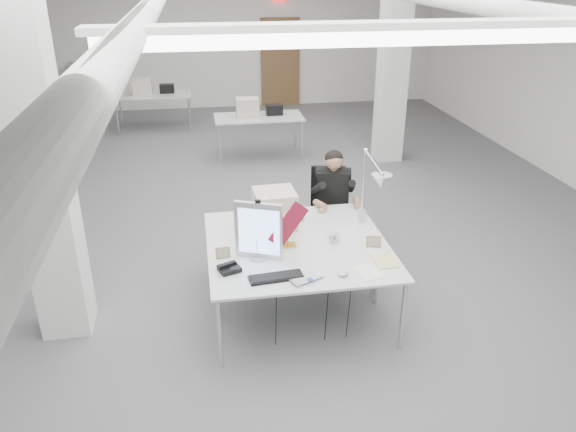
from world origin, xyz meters
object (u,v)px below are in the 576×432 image
Objects in this scene: desk_main at (306,267)px; bankers_lamp at (288,232)px; monitor at (259,231)px; office_chair at (331,213)px; seated_person at (333,186)px; desk_phone at (229,269)px; beige_monitor at (275,209)px; laptop at (310,281)px; architect_lamp at (371,188)px.

bankers_lamp reaches higher than desk_main.
office_chair is at bearing 75.33° from monitor.
bankers_lamp is at bearing -110.20° from seated_person.
office_chair is 5.76× the size of desk_phone.
beige_monitor is (-0.80, -0.67, 0.06)m from seated_person.
monitor reaches higher than office_chair.
beige_monitor is at bearing 71.67° from laptop.
desk_main is 2.01× the size of seated_person.
beige_monitor is (-0.14, 1.19, 0.19)m from laptop.
desk_main is 5.82× the size of laptop.
architect_lamp reaches higher than office_chair.
monitor is (-1.05, -1.38, 0.51)m from office_chair.
seated_person reaches higher than office_chair.
desk_phone is (-0.69, 0.32, 0.01)m from laptop.
office_chair is 3.44× the size of laptop.
beige_monitor reaches higher than desk_main.
laptop is 0.99× the size of bankers_lamp.
seated_person reaches higher than laptop.
architect_lamp reaches higher than desk_phone.
bankers_lamp reaches higher than laptop.
architect_lamp is at bearing 23.47° from laptop.
seated_person is at bearing 45.40° from laptop.
office_chair is (0.63, 1.61, -0.21)m from desk_main.
seated_person is 1.36m from bankers_lamp.
monitor reaches higher than desk_main.
beige_monitor reaches higher than desk_phone.
monitor reaches higher than laptop.
bankers_lamp is 0.74m from desk_phone.
monitor is (-0.41, 0.23, 0.30)m from desk_main.
bankers_lamp is 0.97m from architect_lamp.
desk_main is 0.30m from laptop.
office_chair is 3.40× the size of bankers_lamp.
office_chair is 1.80m from monitor.
desk_phone is at bearing 130.27° from laptop.
architect_lamp is (1.50, 0.61, 0.45)m from desk_phone.
architect_lamp is (0.79, 0.63, 0.49)m from desk_main.
architect_lamp reaches higher than beige_monitor.
monitor is at bearing -113.73° from beige_monitor.
laptop is 1.32m from architect_lamp.
desk_phone is 0.44× the size of beige_monitor.
bankers_lamp is at bearing -85.92° from beige_monitor.
office_chair is 2.03m from laptop.
beige_monitor is at bearing -127.44° from seated_person.
architect_lamp is at bearing -18.62° from beige_monitor.
desk_phone is at bearing 178.45° from desk_main.
seated_person is 1.97m from laptop.
seated_person is 2.05m from desk_phone.
desk_phone is at bearing -117.62° from office_chair.
seated_person is 4.86× the size of desk_phone.
desk_main is at bearing -85.13° from bankers_lamp.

